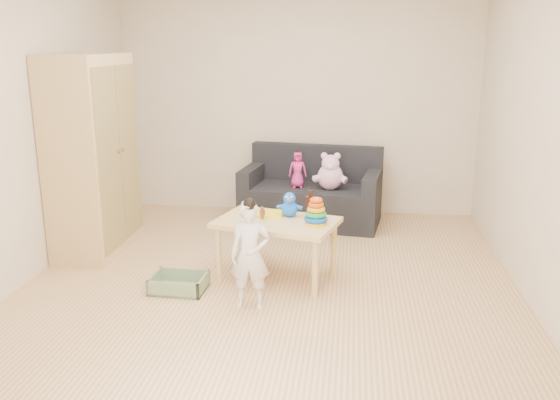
# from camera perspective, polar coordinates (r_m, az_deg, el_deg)

# --- Properties ---
(room) EXTENTS (4.50, 4.50, 4.50)m
(room) POSITION_cam_1_polar(r_m,az_deg,el_deg) (4.53, -1.02, 7.17)
(room) COLOR tan
(room) RESTS_ON ground
(wardrobe) EXTENTS (0.50, 1.01, 1.81)m
(wardrobe) POSITION_cam_1_polar(r_m,az_deg,el_deg) (5.71, -17.61, 4.12)
(wardrobe) COLOR #E1B27B
(wardrobe) RESTS_ON ground
(sofa) EXTENTS (1.55, 0.92, 0.41)m
(sofa) POSITION_cam_1_polar(r_m,az_deg,el_deg) (6.44, 2.97, -0.43)
(sofa) COLOR black
(sofa) RESTS_ON ground
(play_table) EXTENTS (1.08, 0.83, 0.50)m
(play_table) POSITION_cam_1_polar(r_m,az_deg,el_deg) (4.92, -0.33, -4.76)
(play_table) COLOR #ECC781
(play_table) RESTS_ON ground
(storage_bin) EXTENTS (0.44, 0.34, 0.13)m
(storage_bin) POSITION_cam_1_polar(r_m,az_deg,el_deg) (4.81, -9.71, -7.87)
(storage_bin) COLOR gray
(storage_bin) RESTS_ON ground
(toddler) EXTENTS (0.30, 0.21, 0.79)m
(toddler) POSITION_cam_1_polar(r_m,az_deg,el_deg) (4.35, -2.89, -5.45)
(toddler) COLOR silver
(toddler) RESTS_ON ground
(pink_bear) EXTENTS (0.37, 0.35, 0.33)m
(pink_bear) POSITION_cam_1_polar(r_m,az_deg,el_deg) (6.24, 4.86, 2.52)
(pink_bear) COLOR #FAB8DE
(pink_bear) RESTS_ON sofa
(doll) EXTENTS (0.21, 0.16, 0.37)m
(doll) POSITION_cam_1_polar(r_m,az_deg,el_deg) (6.29, 1.70, 2.89)
(doll) COLOR #E22A8C
(doll) RESTS_ON sofa
(ring_stacker) EXTENTS (0.19, 0.19, 0.22)m
(ring_stacker) POSITION_cam_1_polar(r_m,az_deg,el_deg) (4.73, 3.48, -1.31)
(ring_stacker) COLOR #FFB10D
(ring_stacker) RESTS_ON play_table
(brown_bottle) EXTENTS (0.08, 0.08, 0.23)m
(brown_bottle) POSITION_cam_1_polar(r_m,az_deg,el_deg) (4.91, 2.94, -0.58)
(brown_bottle) COLOR black
(brown_bottle) RESTS_ON play_table
(blue_plush) EXTENTS (0.18, 0.14, 0.21)m
(blue_plush) POSITION_cam_1_polar(r_m,az_deg,el_deg) (4.92, 0.93, -0.39)
(blue_plush) COLOR #1C6AFF
(blue_plush) RESTS_ON play_table
(wooden_figure) EXTENTS (0.05, 0.05, 0.11)m
(wooden_figure) POSITION_cam_1_polar(r_m,az_deg,el_deg) (4.86, -1.71, -1.23)
(wooden_figure) COLOR brown
(wooden_figure) RESTS_ON play_table
(yellow_book) EXTENTS (0.22, 0.22, 0.02)m
(yellow_book) POSITION_cam_1_polar(r_m,az_deg,el_deg) (5.00, -0.93, -1.31)
(yellow_book) COLOR yellow
(yellow_book) RESTS_ON play_table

